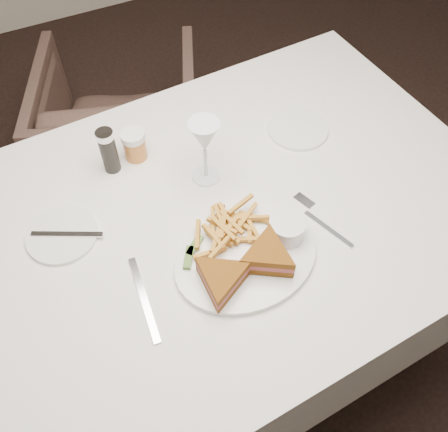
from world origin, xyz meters
TOP-DOWN VIEW (x-y plane):
  - ground at (0.00, 0.00)m, footprint 5.00×5.00m
  - table at (-0.19, 0.29)m, footprint 1.41×0.98m
  - chair_far at (-0.19, 1.16)m, footprint 0.76×0.74m
  - table_setting at (-0.20, 0.24)m, footprint 0.81×0.59m

SIDE VIEW (x-z plane):
  - ground at x=0.00m, z-range 0.00..0.00m
  - chair_far at x=-0.19m, z-range 0.00..0.61m
  - table at x=-0.19m, z-range 0.00..0.75m
  - table_setting at x=-0.20m, z-range 0.70..0.88m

